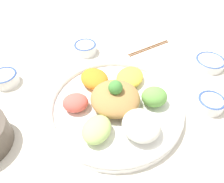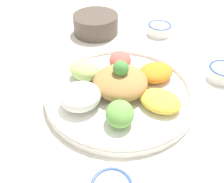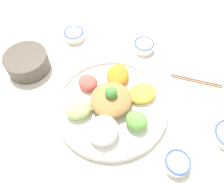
{
  "view_description": "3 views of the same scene",
  "coord_description": "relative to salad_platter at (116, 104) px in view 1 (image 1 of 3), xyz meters",
  "views": [
    {
      "loc": [
        -0.46,
        -0.08,
        0.53
      ],
      "look_at": [
        -0.0,
        0.03,
        0.05
      ],
      "focal_mm": 35.0,
      "sensor_mm": 36.0,
      "label": 1
    },
    {
      "loc": [
        0.12,
        -0.52,
        0.49
      ],
      "look_at": [
        -0.05,
        -0.02,
        0.04
      ],
      "focal_mm": 42.0,
      "sensor_mm": 36.0,
      "label": 2
    },
    {
      "loc": [
        -0.23,
        -0.33,
        0.71
      ],
      "look_at": [
        -0.01,
        0.04,
        0.04
      ],
      "focal_mm": 35.0,
      "sensor_mm": 36.0,
      "label": 3
    }
  ],
  "objects": [
    {
      "name": "rice_bowl_plain",
      "position": [
        0.29,
        -0.3,
        -0.01
      ],
      "size": [
        0.11,
        0.11,
        0.03
      ],
      "color": "white",
      "rests_on": "ground_plane"
    },
    {
      "name": "rice_bowl_blue",
      "position": [
        0.04,
        0.4,
        -0.01
      ],
      "size": [
        0.09,
        0.09,
        0.04
      ],
      "color": "white",
      "rests_on": "ground_plane"
    },
    {
      "name": "salad_platter",
      "position": [
        0.0,
        0.0,
        0.0
      ],
      "size": [
        0.41,
        0.41,
        0.12
      ],
      "color": "white",
      "rests_on": "ground_plane"
    },
    {
      "name": "sauce_bowl_red",
      "position": [
        0.27,
        0.18,
        -0.01
      ],
      "size": [
        0.09,
        0.09,
        0.04
      ],
      "color": "white",
      "rests_on": "ground_plane"
    },
    {
      "name": "ground_plane",
      "position": [
        0.04,
        -0.01,
        -0.03
      ],
      "size": [
        2.4,
        2.4,
        0.0
      ],
      "primitive_type": "plane",
      "color": "silver"
    },
    {
      "name": "sauce_bowl_dark",
      "position": [
        0.07,
        -0.28,
        -0.01
      ],
      "size": [
        0.08,
        0.08,
        0.04
      ],
      "color": "white",
      "rests_on": "ground_plane"
    },
    {
      "name": "chopsticks_pair_near",
      "position": [
        0.35,
        -0.07,
        -0.02
      ],
      "size": [
        0.15,
        0.16,
        0.01
      ],
      "rotation": [
        0.0,
        0.0,
        5.48
      ],
      "color": "brown",
      "rests_on": "ground_plane"
    }
  ]
}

